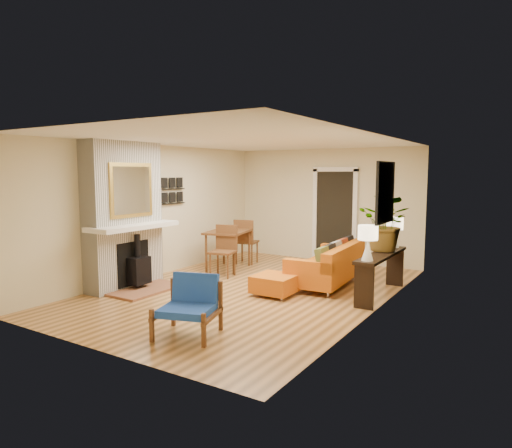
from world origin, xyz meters
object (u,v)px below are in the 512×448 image
object	(u,v)px
ottoman	(275,283)
console_table	(381,262)
blue_chair	(190,302)
lamp_near	(368,239)
lamp_far	(394,229)
dining_table	(232,238)
sofa	(331,265)
houseplant	(386,223)

from	to	relation	value
ottoman	console_table	distance (m)	1.80
blue_chair	ottoman	bearing A→B (deg)	90.01
lamp_near	lamp_far	size ratio (longest dim) A/B	1.00
dining_table	lamp_near	bearing A→B (deg)	-19.45
ottoman	console_table	world-z (taller)	console_table
blue_chair	console_table	xyz separation A→B (m)	(1.54, 3.04, 0.17)
ottoman	dining_table	xyz separation A→B (m)	(-1.80, 1.31, 0.47)
sofa	houseplant	size ratio (longest dim) A/B	2.21
sofa	blue_chair	bearing A→B (deg)	-98.16
sofa	blue_chair	xyz separation A→B (m)	(-0.49, -3.42, 0.05)
lamp_far	houseplant	size ratio (longest dim) A/B	0.57
ottoman	sofa	bearing A→B (deg)	68.30
ottoman	houseplant	distance (m)	2.14
ottoman	houseplant	xyz separation A→B (m)	(1.53, 1.12, 1.01)
lamp_near	houseplant	distance (m)	1.00
ottoman	houseplant	bearing A→B (deg)	36.12
lamp_far	blue_chair	bearing A→B (deg)	-112.14
sofa	lamp_far	size ratio (longest dim) A/B	3.90
blue_chair	console_table	bearing A→B (deg)	63.20
dining_table	console_table	distance (m)	3.37
blue_chair	console_table	distance (m)	3.42
houseplant	blue_chair	bearing A→B (deg)	-114.83
sofa	ottoman	size ratio (longest dim) A/B	3.12
blue_chair	sofa	bearing A→B (deg)	81.84
sofa	ottoman	bearing A→B (deg)	-111.70
ottoman	lamp_far	xyz separation A→B (m)	(1.54, 1.59, 0.87)
ottoman	lamp_near	world-z (taller)	lamp_near
console_table	blue_chair	bearing A→B (deg)	-116.80
ottoman	lamp_near	size ratio (longest dim) A/B	1.25
console_table	lamp_near	xyz separation A→B (m)	(0.00, -0.73, 0.49)
ottoman	lamp_near	distance (m)	1.77
ottoman	blue_chair	bearing A→B (deg)	-89.99
console_table	lamp_near	world-z (taller)	lamp_near
dining_table	houseplant	distance (m)	3.38
ottoman	dining_table	distance (m)	2.27
dining_table	lamp_near	world-z (taller)	lamp_near
blue_chair	lamp_far	xyz separation A→B (m)	(1.54, 3.78, 0.66)
blue_chair	lamp_far	bearing A→B (deg)	67.86
sofa	console_table	distance (m)	1.14
sofa	ottoman	distance (m)	1.34
blue_chair	houseplant	size ratio (longest dim) A/B	0.94
houseplant	sofa	bearing A→B (deg)	173.51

